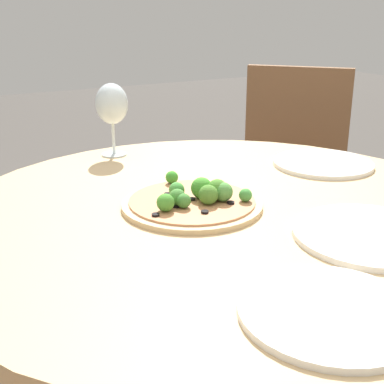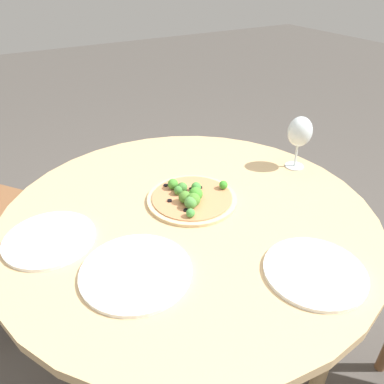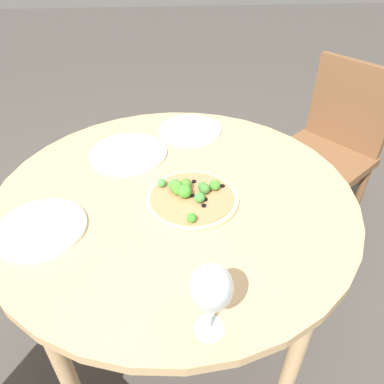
# 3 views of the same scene
# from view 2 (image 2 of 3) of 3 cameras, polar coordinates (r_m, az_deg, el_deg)

# --- Properties ---
(ground_plane) EXTENTS (12.00, 12.00, 0.00)m
(ground_plane) POSITION_cam_2_polar(r_m,az_deg,el_deg) (1.60, -0.40, -24.27)
(ground_plane) COLOR #4C4742
(dining_table) EXTENTS (1.07, 1.07, 0.71)m
(dining_table) POSITION_cam_2_polar(r_m,az_deg,el_deg) (1.12, -0.52, -6.29)
(dining_table) COLOR tan
(dining_table) RESTS_ON ground_plane
(pizza) EXTENTS (0.27, 0.27, 0.06)m
(pizza) POSITION_cam_2_polar(r_m,az_deg,el_deg) (1.11, -0.07, -0.83)
(pizza) COLOR #DBBC89
(pizza) RESTS_ON dining_table
(wine_glass) EXTENTS (0.08, 0.08, 0.18)m
(wine_glass) POSITION_cam_2_polar(r_m,az_deg,el_deg) (1.30, 16.11, 8.69)
(wine_glass) COLOR silver
(wine_glass) RESTS_ON dining_table
(plate_near) EXTENTS (0.23, 0.23, 0.01)m
(plate_near) POSITION_cam_2_polar(r_m,az_deg,el_deg) (1.04, -20.88, -6.70)
(plate_near) COLOR white
(plate_near) RESTS_ON dining_table
(plate_far) EXTENTS (0.24, 0.24, 0.01)m
(plate_far) POSITION_cam_2_polar(r_m,az_deg,el_deg) (0.93, 18.19, -11.46)
(plate_far) COLOR white
(plate_far) RESTS_ON dining_table
(plate_side) EXTENTS (0.26, 0.26, 0.01)m
(plate_side) POSITION_cam_2_polar(r_m,az_deg,el_deg) (0.90, -8.53, -11.90)
(plate_side) COLOR white
(plate_side) RESTS_ON dining_table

